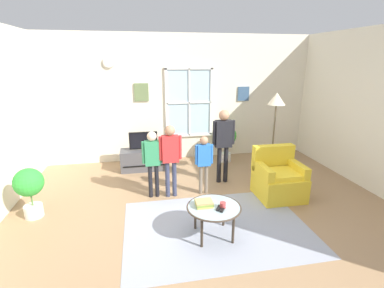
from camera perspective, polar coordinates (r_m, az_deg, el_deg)
The scene contains 18 objects.
ground_plane at distance 4.52m, azimuth 3.60°, elevation -14.62°, with size 6.86×6.23×0.02m, color #9E7A56.
back_wall at distance 6.74m, azimuth -2.25°, elevation 9.24°, with size 6.26×0.17×2.92m.
area_rug at distance 4.28m, azimuth 4.99°, elevation -16.44°, with size 2.64×1.91×0.01m, color #999EAD.
tv_stand at distance 6.29m, azimuth -9.67°, elevation -3.12°, with size 1.01×0.44×0.45m.
television at distance 6.16m, azimuth -9.87°, elevation 0.70°, with size 0.60×0.08×0.40m.
armchair at distance 5.21m, azimuth 17.11°, elevation -6.78°, with size 0.76×0.74×0.87m.
coffee_table at distance 3.89m, azimuth 4.46°, elevation -12.95°, with size 0.74×0.74×0.45m.
book_stack at distance 3.87m, azimuth 2.45°, elevation -11.94°, with size 0.23×0.20×0.07m.
cup at distance 3.84m, azimuth 6.28°, elevation -12.25°, with size 0.08×0.08×0.08m, color #BF3F3F.
remote_near_books at distance 3.82m, azimuth 5.44°, elevation -12.82°, with size 0.04×0.14×0.02m, color black.
remote_near_cup at distance 3.80m, azimuth 6.21°, elevation -13.08°, with size 0.04×0.14×0.02m, color black.
person_black_shirt at distance 5.39m, azimuth 6.38°, elevation 1.23°, with size 0.44×0.20×1.45m.
person_red_shirt at distance 4.81m, azimuth -4.42°, elevation -1.83°, with size 0.39×0.18×1.29m.
person_green_shirt at distance 4.85m, azimuth -8.01°, elevation -2.60°, with size 0.36×0.16×1.20m.
person_blue_shirt at distance 4.95m, azimuth 2.40°, elevation -2.94°, with size 0.32×0.15×1.08m.
potted_plant_by_window at distance 6.62m, azimuth 6.94°, elevation 1.18°, with size 0.48×0.48×0.88m.
potted_plant_corner at distance 4.93m, azimuth -30.16°, elevation -7.52°, with size 0.43×0.43×0.79m.
floor_lamp at distance 5.45m, azimuth 16.68°, elevation 6.98°, with size 0.32×0.32×1.77m.
Camera 1 is at (-0.99, -3.73, 2.35)m, focal length 26.24 mm.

